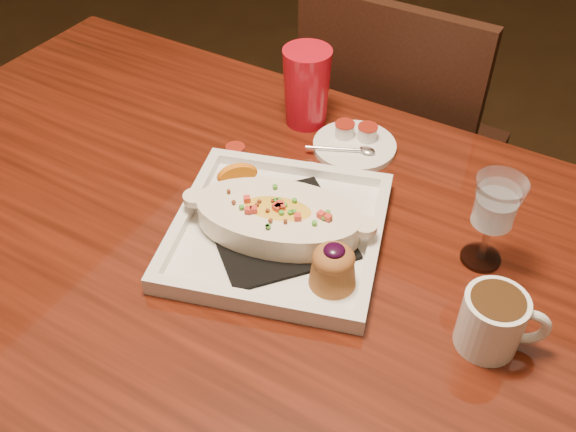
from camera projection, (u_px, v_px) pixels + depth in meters
The scene contains 8 objects.
table at pixel (253, 282), 1.06m from camera, with size 1.50×0.90×0.75m.
chair_far at pixel (396, 152), 1.55m from camera, with size 0.42×0.42×0.93m.
plate at pixel (281, 226), 0.97m from camera, with size 0.39×0.39×0.08m.
coffee_mug at pixel (494, 320), 0.82m from camera, with size 0.11×0.08×0.09m.
goblet at pixel (495, 207), 0.89m from camera, with size 0.07×0.07×0.15m.
saucer at pixel (354, 143), 1.16m from camera, with size 0.15×0.15×0.10m.
creamer_loose at pixel (236, 153), 1.13m from camera, with size 0.03×0.03×0.03m.
red_tumbler at pixel (307, 87), 1.18m from camera, with size 0.09×0.09×0.15m, color red.
Camera 1 is at (0.41, -0.57, 1.45)m, focal length 40.00 mm.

